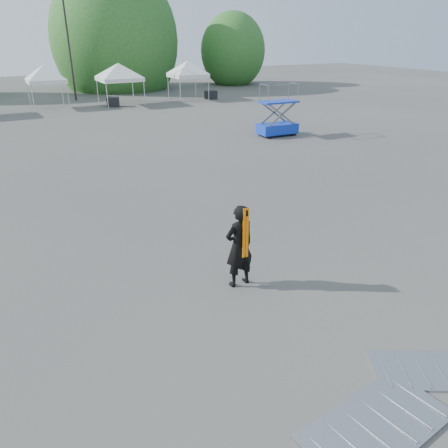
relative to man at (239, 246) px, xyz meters
name	(u,v)px	position (x,y,z in m)	size (l,w,h in m)	color
ground	(201,253)	(-0.12, 1.89, -1.03)	(120.00, 120.00, 0.00)	#474442
light_pole_east	(67,34)	(2.88, 33.89, 4.48)	(0.60, 0.25, 9.80)	black
tree_mid_e	(115,40)	(8.88, 40.89, 3.81)	(5.12, 5.12, 7.79)	#382314
tree_far_e	(233,51)	(21.88, 38.89, 2.59)	(3.84, 3.84, 5.84)	#382314
tent_e	(44,68)	(0.17, 30.55, 2.02)	(3.97, 3.97, 3.88)	silver
tent_f	(118,67)	(5.74, 29.40, 2.02)	(4.64, 4.64, 3.88)	silver
tent_g	(187,64)	(12.02, 29.65, 2.02)	(4.18, 4.18, 3.88)	silver
man	(239,246)	(0.00, 0.00, 0.00)	(0.79, 0.55, 2.06)	black
scissor_lift	(278,110)	(10.41, 13.32, 0.46)	(2.34, 1.24, 2.97)	#0B299B
barrier_left	(377,425)	(-0.24, -4.68, -1.00)	(2.61, 1.53, 0.08)	gray
barrier_mid	(430,370)	(1.54, -4.27, -1.00)	(2.27, 1.90, 0.06)	gray
crate_mid	(113,102)	(4.86, 28.80, -0.65)	(0.98, 0.76, 0.76)	black
crate_east	(211,95)	(13.89, 28.83, -0.66)	(0.96, 0.75, 0.75)	black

